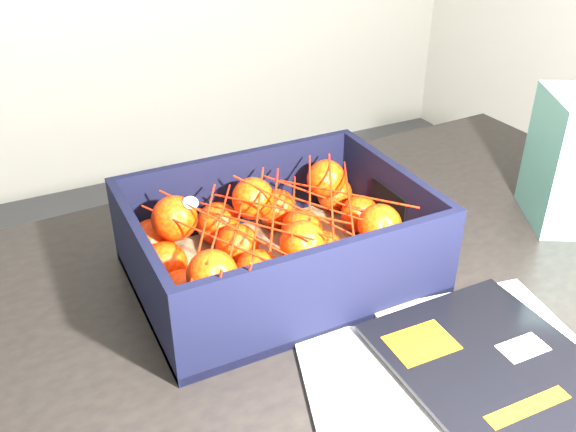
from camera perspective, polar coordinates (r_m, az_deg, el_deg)
name	(u,v)px	position (r m, az deg, el deg)	size (l,w,h in m)	color
table	(358,349)	(0.91, 6.34, -11.85)	(1.24, 0.85, 0.75)	black
magazine_stack	(477,385)	(0.73, 16.74, -14.43)	(0.40, 0.33, 0.02)	silver
produce_crate	(278,250)	(0.85, -0.90, -3.09)	(0.38, 0.28, 0.13)	olive
clementine_heap	(274,242)	(0.84, -1.25, -2.38)	(0.36, 0.26, 0.11)	#F82C05
mesh_net	(275,214)	(0.81, -1.15, 0.18)	(0.31, 0.25, 0.09)	red
retail_carton	(569,160)	(1.04, 24.04, 4.63)	(0.09, 0.13, 0.20)	white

